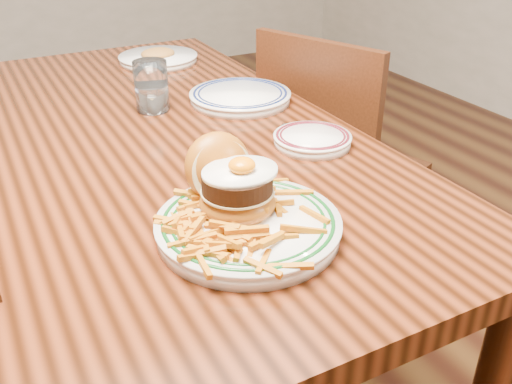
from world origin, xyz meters
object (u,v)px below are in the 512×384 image
chair_right (333,164)px  main_plate (243,209)px  table (160,166)px  side_plate (312,139)px

chair_right → main_plate: 0.91m
table → side_plate: size_ratio=8.84×
main_plate → side_plate: 0.38m
main_plate → chair_right: bearing=43.0°
chair_right → side_plate: 0.56m
chair_right → side_plate: bearing=26.1°
table → chair_right: 0.64m
table → side_plate: bearing=-39.7°
side_plate → chair_right: bearing=63.4°
table → main_plate: 0.49m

